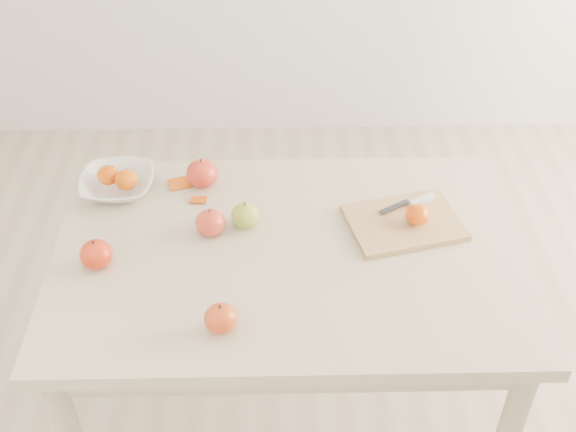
{
  "coord_description": "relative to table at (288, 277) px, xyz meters",
  "views": [
    {
      "loc": [
        -0.03,
        -1.37,
        1.99
      ],
      "look_at": [
        0.0,
        0.05,
        0.82
      ],
      "focal_mm": 45.0,
      "sensor_mm": 36.0,
      "label": 1
    }
  ],
  "objects": [
    {
      "name": "orange_peel_b",
      "position": [
        -0.24,
        0.21,
        0.1
      ],
      "size": [
        0.05,
        0.04,
        0.01
      ],
      "primitive_type": "cube",
      "rotation": [
        -0.14,
        0.0,
        -0.06
      ],
      "color": "#C5480D",
      "rests_on": "table"
    },
    {
      "name": "ground",
      "position": [
        0.0,
        0.0,
        -0.65
      ],
      "size": [
        3.5,
        3.5,
        0.0
      ],
      "primitive_type": "plane",
      "color": "#C6B293",
      "rests_on": "ground"
    },
    {
      "name": "apple_red_c",
      "position": [
        -0.16,
        -0.26,
        0.13
      ],
      "size": [
        0.08,
        0.08,
        0.07
      ],
      "primitive_type": "ellipsoid",
      "color": "maroon",
      "rests_on": "table"
    },
    {
      "name": "bowl_tangerine_near",
      "position": [
        -0.5,
        0.26,
        0.15
      ],
      "size": [
        0.06,
        0.06,
        0.05
      ],
      "primitive_type": "ellipsoid",
      "color": "#E05E07",
      "rests_on": "fruit_bowl"
    },
    {
      "name": "orange_peel_a",
      "position": [
        -0.3,
        0.28,
        0.1
      ],
      "size": [
        0.07,
        0.06,
        0.01
      ],
      "primitive_type": "cube",
      "rotation": [
        0.21,
        0.0,
        0.32
      ],
      "color": "#E35D10",
      "rests_on": "table"
    },
    {
      "name": "apple_red_a",
      "position": [
        -0.24,
        0.28,
        0.14
      ],
      "size": [
        0.09,
        0.09,
        0.08
      ],
      "primitive_type": "ellipsoid",
      "color": "#A40312",
      "rests_on": "table"
    },
    {
      "name": "board_tangerine",
      "position": [
        0.34,
        0.08,
        0.14
      ],
      "size": [
        0.06,
        0.06,
        0.05
      ],
      "primitive_type": "ellipsoid",
      "color": "#D64F07",
      "rests_on": "cutting_board"
    },
    {
      "name": "table",
      "position": [
        0.0,
        0.0,
        0.0
      ],
      "size": [
        1.2,
        0.8,
        0.75
      ],
      "color": "beige",
      "rests_on": "ground"
    },
    {
      "name": "paring_knife",
      "position": [
        0.36,
        0.16,
        0.12
      ],
      "size": [
        0.16,
        0.09,
        0.01
      ],
      "color": "white",
      "rests_on": "cutting_board"
    },
    {
      "name": "apple_green",
      "position": [
        -0.11,
        0.1,
        0.13
      ],
      "size": [
        0.08,
        0.08,
        0.07
      ],
      "primitive_type": "ellipsoid",
      "color": "olive",
      "rests_on": "table"
    },
    {
      "name": "apple_red_b",
      "position": [
        -0.2,
        0.07,
        0.13
      ],
      "size": [
        0.08,
        0.08,
        0.07
      ],
      "primitive_type": "ellipsoid",
      "color": "maroon",
      "rests_on": "table"
    },
    {
      "name": "cutting_board",
      "position": [
        0.31,
        0.09,
        0.11
      ],
      "size": [
        0.33,
        0.27,
        0.02
      ],
      "primitive_type": "cube",
      "rotation": [
        0.0,
        0.0,
        0.24
      ],
      "color": "tan",
      "rests_on": "table"
    },
    {
      "name": "apple_red_d",
      "position": [
        -0.48,
        -0.05,
        0.14
      ],
      "size": [
        0.08,
        0.08,
        0.07
      ],
      "primitive_type": "ellipsoid",
      "color": "#A50E02",
      "rests_on": "table"
    },
    {
      "name": "fruit_bowl",
      "position": [
        -0.47,
        0.25,
        0.12
      ],
      "size": [
        0.2,
        0.2,
        0.05
      ],
      "primitive_type": "imported",
      "color": "white",
      "rests_on": "table"
    },
    {
      "name": "bowl_tangerine_far",
      "position": [
        -0.44,
        0.24,
        0.15
      ],
      "size": [
        0.06,
        0.06,
        0.06
      ],
      "primitive_type": "ellipsoid",
      "color": "#D25207",
      "rests_on": "fruit_bowl"
    }
  ]
}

